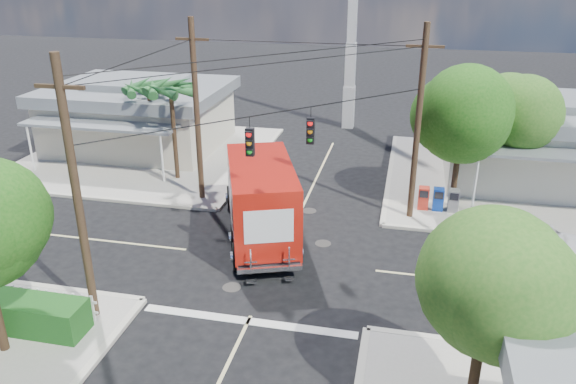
% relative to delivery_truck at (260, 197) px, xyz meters
% --- Properties ---
extents(ground, '(120.00, 120.00, 0.00)m').
position_rel_delivery_truck_xyz_m(ground, '(1.25, -2.00, -1.83)').
color(ground, black).
rests_on(ground, ground).
extents(sidewalk_ne, '(14.12, 14.12, 0.14)m').
position_rel_delivery_truck_xyz_m(sidewalk_ne, '(12.13, 8.88, -1.76)').
color(sidewalk_ne, '#A5A095').
rests_on(sidewalk_ne, ground).
extents(sidewalk_nw, '(14.12, 14.12, 0.14)m').
position_rel_delivery_truck_xyz_m(sidewalk_nw, '(-9.63, 8.88, -1.76)').
color(sidewalk_nw, '#A5A095').
rests_on(sidewalk_nw, ground).
extents(road_markings, '(32.00, 32.00, 0.01)m').
position_rel_delivery_truck_xyz_m(road_markings, '(1.25, -3.47, -1.83)').
color(road_markings, beige).
rests_on(road_markings, ground).
extents(building_ne, '(11.80, 10.20, 4.50)m').
position_rel_delivery_truck_xyz_m(building_ne, '(13.75, 9.96, 0.49)').
color(building_ne, silver).
rests_on(building_ne, sidewalk_ne).
extents(building_nw, '(10.80, 10.20, 4.30)m').
position_rel_delivery_truck_xyz_m(building_nw, '(-10.75, 10.46, 0.39)').
color(building_nw, beige).
rests_on(building_nw, sidewalk_nw).
extents(radio_tower, '(0.80, 0.80, 17.00)m').
position_rel_delivery_truck_xyz_m(radio_tower, '(1.75, 18.00, 3.81)').
color(radio_tower, silver).
rests_on(radio_tower, ground).
extents(tree_ne_front, '(4.21, 4.14, 6.66)m').
position_rel_delivery_truck_xyz_m(tree_ne_front, '(8.46, 4.76, 2.93)').
color(tree_ne_front, '#422D1C').
rests_on(tree_ne_front, sidewalk_ne).
extents(tree_ne_back, '(3.77, 3.66, 5.82)m').
position_rel_delivery_truck_xyz_m(tree_ne_back, '(11.06, 6.96, 2.35)').
color(tree_ne_back, '#422D1C').
rests_on(tree_ne_back, sidewalk_ne).
extents(tree_se, '(3.67, 3.54, 5.62)m').
position_rel_delivery_truck_xyz_m(tree_se, '(8.26, -9.24, 2.21)').
color(tree_se, '#422D1C').
rests_on(tree_se, sidewalk_se).
extents(palm_nw_front, '(3.01, 3.08, 5.59)m').
position_rel_delivery_truck_xyz_m(palm_nw_front, '(-6.25, 5.50, 3.21)').
color(palm_nw_front, '#422D1C').
rests_on(palm_nw_front, sidewalk_nw).
extents(palm_nw_back, '(3.01, 3.08, 5.19)m').
position_rel_delivery_truck_xyz_m(palm_nw_back, '(-8.25, 7.00, 2.84)').
color(palm_nw_back, '#422D1C').
rests_on(palm_nw_back, sidewalk_nw).
extents(utility_poles, '(12.00, 10.68, 9.00)m').
position_rel_delivery_truck_xyz_m(utility_poles, '(-0.34, -0.40, 2.84)').
color(utility_poles, '#473321').
rests_on(utility_poles, ground).
extents(picket_fence, '(5.94, 0.06, 1.00)m').
position_rel_delivery_truck_xyz_m(picket_fence, '(-6.55, -7.60, -1.15)').
color(picket_fence, silver).
rests_on(picket_fence, sidewalk_sw).
extents(vending_boxes, '(1.90, 0.50, 1.10)m').
position_rel_delivery_truck_xyz_m(vending_boxes, '(7.75, 4.20, -1.14)').
color(vending_boxes, red).
rests_on(vending_boxes, sidewalk_ne).
extents(delivery_truck, '(5.16, 8.66, 3.61)m').
position_rel_delivery_truck_xyz_m(delivery_truck, '(0.00, 0.00, 0.00)').
color(delivery_truck, black).
rests_on(delivery_truck, ground).
extents(parked_car, '(5.74, 4.01, 1.46)m').
position_rel_delivery_truck_xyz_m(parked_car, '(11.49, 0.42, -1.11)').
color(parked_car, silver).
rests_on(parked_car, ground).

